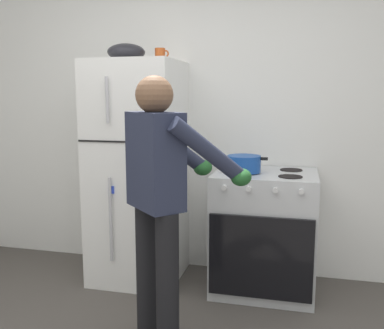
{
  "coord_description": "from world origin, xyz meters",
  "views": [
    {
      "loc": [
        0.81,
        -1.67,
        1.49
      ],
      "look_at": [
        0.07,
        1.32,
        1.0
      ],
      "focal_mm": 40.52,
      "sensor_mm": 36.0,
      "label": 1
    }
  ],
  "objects_px": {
    "stove_range": "(264,232)",
    "mixing_bowl": "(126,52)",
    "coffee_mug": "(160,54)",
    "person_cook": "(162,189)",
    "refrigerator": "(138,172)",
    "red_pot": "(244,164)"
  },
  "relations": [
    {
      "from": "mixing_bowl",
      "to": "red_pot",
      "type": "bearing_deg",
      "value": -3.04
    },
    {
      "from": "stove_range",
      "to": "coffee_mug",
      "type": "xyz_separation_m",
      "value": [
        -0.84,
        0.06,
        1.35
      ]
    },
    {
      "from": "refrigerator",
      "to": "red_pot",
      "type": "height_order",
      "value": "refrigerator"
    },
    {
      "from": "refrigerator",
      "to": "mixing_bowl",
      "type": "height_order",
      "value": "mixing_bowl"
    },
    {
      "from": "coffee_mug",
      "to": "stove_range",
      "type": "bearing_deg",
      "value": -4.12
    },
    {
      "from": "coffee_mug",
      "to": "mixing_bowl",
      "type": "bearing_deg",
      "value": -169.22
    },
    {
      "from": "refrigerator",
      "to": "stove_range",
      "type": "distance_m",
      "value": 1.1
    },
    {
      "from": "stove_range",
      "to": "person_cook",
      "type": "height_order",
      "value": "person_cook"
    },
    {
      "from": "refrigerator",
      "to": "mixing_bowl",
      "type": "xyz_separation_m",
      "value": [
        -0.08,
        0.0,
        0.95
      ]
    },
    {
      "from": "refrigerator",
      "to": "mixing_bowl",
      "type": "distance_m",
      "value": 0.95
    },
    {
      "from": "refrigerator",
      "to": "mixing_bowl",
      "type": "relative_size",
      "value": 6.02
    },
    {
      "from": "red_pot",
      "to": "stove_range",
      "type": "bearing_deg",
      "value": 13.92
    },
    {
      "from": "person_cook",
      "to": "coffee_mug",
      "type": "xyz_separation_m",
      "value": [
        -0.32,
        0.99,
        0.85
      ]
    },
    {
      "from": "person_cook",
      "to": "red_pot",
      "type": "bearing_deg",
      "value": 68.17
    },
    {
      "from": "person_cook",
      "to": "refrigerator",
      "type": "bearing_deg",
      "value": 118.37
    },
    {
      "from": "coffee_mug",
      "to": "mixing_bowl",
      "type": "distance_m",
      "value": 0.27
    },
    {
      "from": "person_cook",
      "to": "mixing_bowl",
      "type": "relative_size",
      "value": 5.47
    },
    {
      "from": "person_cook",
      "to": "mixing_bowl",
      "type": "distance_m",
      "value": 1.4
    },
    {
      "from": "stove_range",
      "to": "mixing_bowl",
      "type": "xyz_separation_m",
      "value": [
        -1.1,
        0.01,
        1.37
      ]
    },
    {
      "from": "stove_range",
      "to": "mixing_bowl",
      "type": "bearing_deg",
      "value": 179.46
    },
    {
      "from": "refrigerator",
      "to": "person_cook",
      "type": "relative_size",
      "value": 1.1
    },
    {
      "from": "stove_range",
      "to": "mixing_bowl",
      "type": "relative_size",
      "value": 3.17
    }
  ]
}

